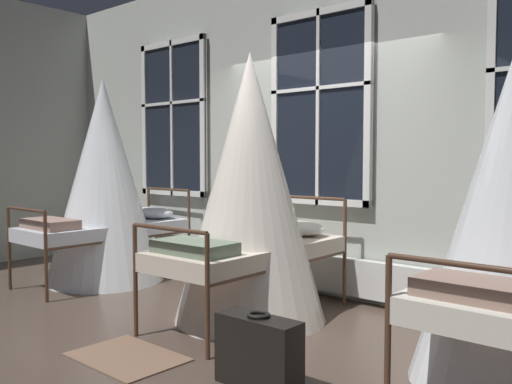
# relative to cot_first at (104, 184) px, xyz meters

# --- Properties ---
(ground) EXTENTS (16.23, 16.23, 0.00)m
(ground) POSITION_rel_cot_first_xyz_m (2.24, -0.09, -1.12)
(ground) COLOR #4C3D33
(back_wall_with_windows) EXTENTS (8.68, 0.10, 3.57)m
(back_wall_with_windows) POSITION_rel_cot_first_xyz_m (2.24, 1.15, 0.66)
(back_wall_with_windows) COLOR #B2B7AD
(back_wall_with_windows) RESTS_ON ground
(window_bank) EXTENTS (5.70, 0.10, 2.84)m
(window_bank) POSITION_rel_cot_first_xyz_m (2.24, 1.03, 0.03)
(window_bank) COLOR black
(window_bank) RESTS_ON ground
(cot_first) EXTENTS (1.32, 1.90, 2.32)m
(cot_first) POSITION_rel_cot_first_xyz_m (0.00, 0.00, 0.00)
(cot_first) COLOR #4C3323
(cot_first) RESTS_ON ground
(cot_second) EXTENTS (1.32, 1.91, 2.32)m
(cot_second) POSITION_rel_cot_first_xyz_m (2.28, -0.06, -0.00)
(cot_second) COLOR #4C3323
(cot_second) RESTS_ON ground
(rug_second) EXTENTS (0.81, 0.58, 0.01)m
(rug_second) POSITION_rel_cot_first_xyz_m (2.24, -1.33, -1.12)
(rug_second) COLOR brown
(rug_second) RESTS_ON ground
(suitcase_dark) EXTENTS (0.56, 0.21, 0.47)m
(suitcase_dark) POSITION_rel_cot_first_xyz_m (3.27, -1.12, -0.90)
(suitcase_dark) COLOR black
(suitcase_dark) RESTS_ON ground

